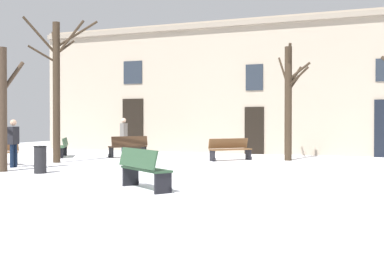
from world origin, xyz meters
TOP-DOWN VIEW (x-y plane):
  - ground_plane at (0.00, 0.00)m, footprint 37.51×37.51m
  - building_facade at (-0.01, 9.90)m, footprint 23.44×0.60m
  - tree_foreground at (2.46, 6.52)m, footprint 1.48×1.96m
  - tree_near_facade at (-5.36, -1.03)m, footprint 1.80×1.71m
  - tree_center at (-5.73, 2.35)m, footprint 2.33×1.89m
  - litter_bin at (-3.85, -1.01)m, footprint 0.40×0.40m
  - bench_back_to_back_right at (0.22, 5.68)m, footprint 1.58×1.61m
  - bench_far_corner at (0.68, -3.01)m, footprint 1.69×1.41m
  - bench_facing_shops at (-7.30, 4.82)m, footprint 1.28×1.77m
  - bench_back_to_back_left at (-4.48, 5.75)m, footprint 1.42×1.65m
  - person_crossing_plaza at (-5.93, 7.94)m, footprint 0.23×0.39m
  - person_near_bench at (-5.95, 0.21)m, footprint 0.26×0.40m

SIDE VIEW (x-z plane):
  - ground_plane at x=0.00m, z-range 0.00..0.00m
  - litter_bin at x=-3.85m, z-range 0.00..0.84m
  - bench_facing_shops at x=-7.30m, z-range 0.03..0.89m
  - bench_back_to_back_right at x=0.22m, z-range 0.02..0.92m
  - bench_back_to_back_left at x=-4.48m, z-range 0.01..0.95m
  - bench_far_corner at x=0.68m, z-range 0.01..0.98m
  - person_near_bench at x=-5.95m, z-range 0.09..1.74m
  - person_crossing_plaza at x=-5.93m, z-range 0.10..1.86m
  - tree_near_facade at x=-5.36m, z-range -0.07..4.36m
  - tree_foreground at x=2.46m, z-range 0.15..4.84m
  - tree_center at x=-5.73m, z-range 0.27..5.82m
  - building_facade at x=-0.01m, z-range 0.06..6.68m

